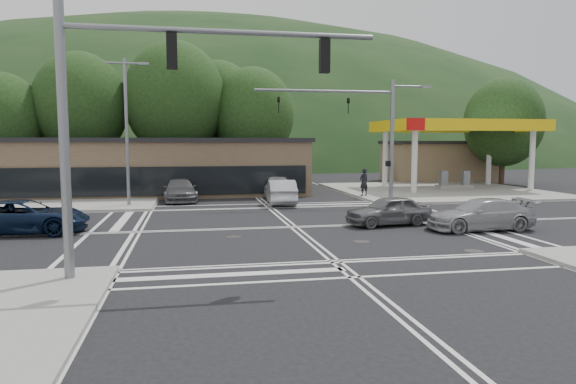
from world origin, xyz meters
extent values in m
plane|color=black|center=(0.00, 0.00, 0.00)|extent=(120.00, 120.00, 0.00)
cube|color=gray|center=(15.00, 15.00, 0.07)|extent=(16.00, 16.00, 0.15)
cube|color=gray|center=(-15.00, 15.00, 0.07)|extent=(16.00, 16.00, 0.15)
cylinder|color=silver|center=(12.00, 13.00, 2.50)|extent=(0.44, 0.44, 5.00)
cylinder|color=silver|center=(12.00, 19.00, 2.50)|extent=(0.44, 0.44, 5.00)
cylinder|color=silver|center=(22.00, 13.00, 2.50)|extent=(0.44, 0.44, 5.00)
cylinder|color=silver|center=(22.00, 19.00, 2.50)|extent=(0.44, 0.44, 5.00)
cube|color=silver|center=(17.00, 16.00, 5.30)|extent=(12.00, 8.00, 0.60)
cube|color=yellow|center=(17.00, 12.00, 5.30)|extent=(12.20, 0.25, 0.90)
cube|color=yellow|center=(17.00, 20.00, 5.30)|extent=(12.20, 0.25, 0.90)
cube|color=yellow|center=(11.00, 16.00, 5.30)|extent=(0.25, 8.20, 0.90)
cube|color=yellow|center=(23.00, 16.00, 5.30)|extent=(0.25, 8.20, 0.90)
cube|color=red|center=(11.50, 11.85, 5.30)|extent=(1.40, 0.12, 0.90)
cube|color=gray|center=(17.00, 16.00, 0.25)|extent=(3.00, 1.00, 0.30)
cube|color=slate|center=(16.00, 16.00, 0.95)|extent=(0.60, 0.50, 1.30)
cube|color=slate|center=(18.00, 16.00, 0.95)|extent=(0.60, 0.50, 1.30)
cube|color=#846B4F|center=(20.00, 25.00, 1.90)|extent=(10.00, 6.00, 3.80)
cube|color=brown|center=(-8.00, 17.00, 2.00)|extent=(24.00, 8.00, 4.00)
ellipsoid|color=#1A3618|center=(0.00, 90.00, 0.00)|extent=(252.00, 126.00, 140.00)
cylinder|color=#382619|center=(-14.00, 24.00, 2.42)|extent=(0.50, 0.50, 4.84)
ellipsoid|color=black|center=(-14.00, 24.00, 7.15)|extent=(8.00, 8.00, 9.20)
cylinder|color=#382619|center=(-6.00, 24.00, 2.64)|extent=(0.50, 0.50, 5.28)
ellipsoid|color=black|center=(-6.00, 24.00, 7.80)|extent=(9.00, 9.00, 10.35)
cylinder|color=#382619|center=(1.00, 24.00, 2.20)|extent=(0.50, 0.50, 4.40)
ellipsoid|color=black|center=(1.00, 24.00, 6.50)|extent=(7.60, 7.60, 8.74)
cylinder|color=#382619|center=(-20.00, 23.00, 1.98)|extent=(0.50, 0.50, 3.96)
ellipsoid|color=black|center=(-20.00, 23.00, 5.85)|extent=(6.80, 6.80, 7.82)
cylinder|color=#382619|center=(-2.00, 28.00, 2.42)|extent=(0.50, 0.50, 4.84)
ellipsoid|color=black|center=(-2.00, 28.00, 7.15)|extent=(8.40, 8.40, 9.66)
cylinder|color=#382619|center=(24.00, 20.00, 1.98)|extent=(0.50, 0.50, 3.96)
ellipsoid|color=black|center=(24.00, 20.00, 5.85)|extent=(7.20, 7.20, 8.28)
cylinder|color=slate|center=(-8.50, 9.00, 4.50)|extent=(0.20, 0.20, 9.00)
cylinder|color=slate|center=(-8.50, 9.00, 8.70)|extent=(2.20, 0.12, 0.12)
cube|color=slate|center=(-7.40, 9.00, 8.70)|extent=(0.60, 0.25, 0.15)
cylinder|color=slate|center=(8.20, 8.20, 4.00)|extent=(0.28, 0.28, 8.00)
cylinder|color=slate|center=(3.70, 8.20, 7.20)|extent=(9.00, 0.16, 0.16)
imported|color=black|center=(5.20, 8.20, 6.30)|extent=(0.16, 0.20, 1.00)
imported|color=black|center=(0.70, 8.20, 6.30)|extent=(0.16, 0.20, 1.00)
cylinder|color=slate|center=(9.40, 8.20, 7.60)|extent=(2.40, 0.12, 0.12)
cube|color=slate|center=(10.50, 8.20, 7.60)|extent=(0.70, 0.30, 0.15)
cube|color=black|center=(7.95, 8.20, 2.60)|extent=(0.25, 0.30, 0.35)
cylinder|color=slate|center=(-8.20, -8.20, 4.00)|extent=(0.28, 0.28, 8.00)
cylinder|color=slate|center=(-3.70, -8.20, 7.20)|extent=(9.00, 0.16, 0.16)
cube|color=black|center=(-5.20, -8.20, 6.60)|extent=(0.30, 0.25, 1.00)
cube|color=black|center=(-0.70, -8.20, 6.60)|extent=(0.30, 0.25, 1.00)
imported|color=black|center=(-11.94, 0.50, 0.75)|extent=(5.47, 2.65, 1.50)
imported|color=slate|center=(4.63, -0.30, 0.71)|extent=(4.37, 2.27, 1.42)
imported|color=#999BA0|center=(8.23, -2.36, 0.72)|extent=(4.94, 2.02, 1.43)
imported|color=#B5B8BD|center=(1.00, 9.00, 0.79)|extent=(2.09, 4.94, 1.58)
imported|color=#B4B3B0|center=(1.36, 14.00, 0.83)|extent=(2.14, 4.94, 1.66)
imported|color=#535557|center=(-5.50, 11.90, 0.76)|extent=(2.48, 5.38, 1.52)
imported|color=black|center=(7.50, 11.57, 1.14)|extent=(0.84, 0.71, 1.97)
camera|label=1|loc=(-4.73, -23.51, 4.03)|focal=32.00mm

